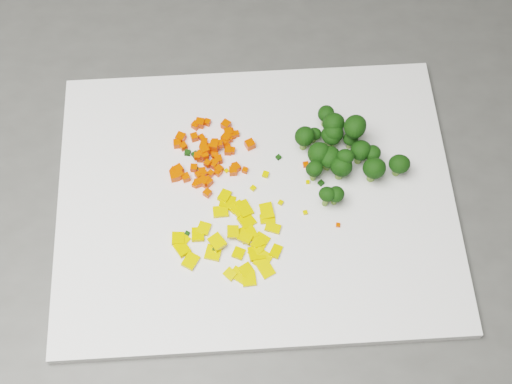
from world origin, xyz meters
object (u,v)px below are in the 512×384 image
(cutting_board, at_px, (256,199))
(pepper_pile, at_px, (227,236))
(carrot_pile, at_px, (210,151))
(counter_block, at_px, (291,326))
(broccoli_pile, at_px, (347,153))

(cutting_board, xyz_separation_m, pepper_pile, (-0.01, -0.05, 0.01))
(cutting_board, height_order, carrot_pile, carrot_pile)
(pepper_pile, bearing_deg, cutting_board, 74.42)
(counter_block, xyz_separation_m, carrot_pile, (-0.11, 0.02, 0.47))
(counter_block, bearing_deg, pepper_pile, -135.49)
(counter_block, xyz_separation_m, broccoli_pile, (0.03, 0.05, 0.49))
(cutting_board, bearing_deg, carrot_pile, 151.68)
(carrot_pile, xyz_separation_m, pepper_pile, (0.04, -0.09, -0.01))
(counter_block, relative_size, broccoli_pile, 9.16)
(carrot_pile, height_order, broccoli_pile, broccoli_pile)
(pepper_pile, distance_m, broccoli_pile, 0.15)
(carrot_pile, distance_m, broccoli_pile, 0.14)
(broccoli_pile, bearing_deg, carrot_pile, -167.94)
(broccoli_pile, bearing_deg, pepper_pile, -129.33)
(carrot_pile, distance_m, pepper_pile, 0.10)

